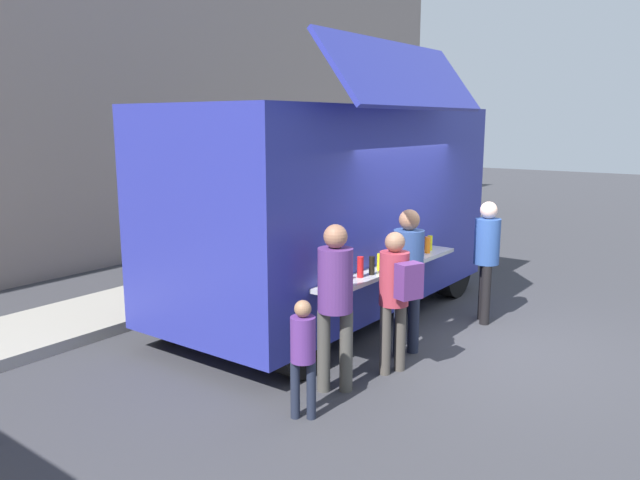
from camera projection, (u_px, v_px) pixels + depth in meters
The scene contains 8 objects.
ground_plane at pixel (468, 343), 7.97m from camera, with size 60.00×60.00×0.00m, color #38383D.
food_truck_main at pixel (332, 205), 8.84m from camera, with size 5.43×3.02×3.78m.
trash_bin at pixel (347, 231), 13.53m from camera, with size 0.60×0.60×0.90m, color #2E6437.
customer_front_ordering at pixel (408, 269), 7.40m from camera, with size 0.37×0.37×1.80m.
customer_mid_with_backpack at pixel (396, 288), 6.85m from camera, with size 0.42×0.53×1.63m.
customer_rear_waiting at pixel (335, 293), 6.37m from camera, with size 0.37×0.37×1.80m.
customer_extra_browsing at pixel (487, 251), 8.65m from camera, with size 0.35×0.35×1.73m.
child_near_queue at pixel (303, 349), 5.83m from camera, with size 0.24×0.24×1.18m.
Camera 1 is at (-7.25, -2.90, 2.82)m, focal length 34.63 mm.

